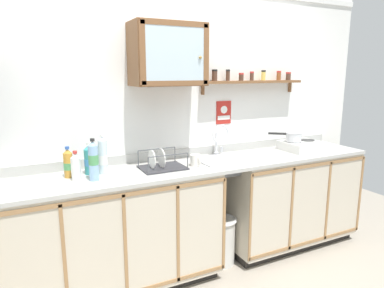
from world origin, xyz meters
The scene contains 19 objects.
back_wall centered at (0.00, 0.74, 1.27)m, with size 3.94×0.07×2.52m.
lower_cabinet_run centered at (-0.82, 0.43, 0.47)m, with size 1.68×0.58×0.94m.
lower_cabinet_run_right centered at (0.96, 0.43, 0.47)m, with size 1.40×0.58×0.94m.
countertop centered at (0.00, 0.43, 0.95)m, with size 3.30×0.60×0.03m, color #B2B2AD.
backsplash centered at (0.00, 0.71, 1.01)m, with size 3.30×0.02×0.08m, color #B2B2AD.
sink centered at (0.24, 0.47, 0.95)m, with size 0.59×0.41×0.42m.
hot_plate_stove centered at (1.10, 0.44, 1.01)m, with size 0.38×0.34×0.09m.
saucepan centered at (1.00, 0.47, 1.11)m, with size 0.28×0.24×0.09m.
bottle_opaque_white_0 centered at (-1.08, 0.41, 1.07)m, with size 0.07×0.07×0.22m.
bottle_water_blue_1 centered at (-0.97, 0.35, 1.12)m, with size 0.07×0.07×0.31m.
bottle_detergent_teal_2 centered at (-0.97, 0.53, 1.08)m, with size 0.08×0.08×0.25m.
bottle_juice_amber_3 centered at (-1.12, 0.51, 1.07)m, with size 0.07×0.07×0.23m.
bottle_water_clear_4 centered at (-0.87, 0.49, 1.11)m, with size 0.07×0.07×0.31m.
dish_rack centered at (-0.42, 0.43, 1.00)m, with size 0.36×0.27×0.17m.
mug centered at (-0.13, 0.38, 1.02)m, with size 0.09×0.13×0.09m.
wall_cabinet centered at (-0.29, 0.56, 1.88)m, with size 0.60×0.34×0.50m.
spice_shelf centered at (0.62, 0.65, 1.66)m, with size 1.09×0.14×0.23m.
warning_sign centered at (0.34, 0.71, 1.36)m, with size 0.16×0.01×0.22m.
trash_bin centered at (0.14, 0.40, 0.23)m, with size 0.28×0.28×0.44m.
Camera 1 is at (-1.41, -2.13, 1.74)m, focal length 32.57 mm.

